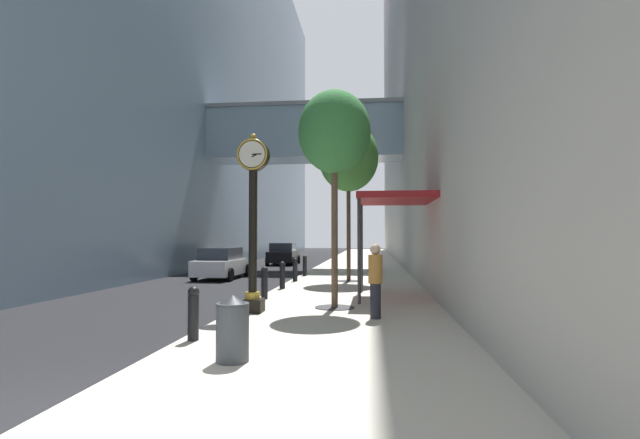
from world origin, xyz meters
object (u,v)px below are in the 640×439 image
Objects in this scene: bollard_fourth at (282,274)px; street_tree_near at (334,133)px; bollard_nearest at (193,312)px; trash_bin at (233,327)px; bollard_sixth at (305,265)px; street_clock at (253,213)px; bollard_third at (264,282)px; car_black_near at (283,254)px; pedestrian_walking at (375,279)px; bollard_fifth at (295,269)px; car_white_mid at (222,263)px; street_tree_mid_near at (348,158)px.

bollard_fourth is 0.17× the size of street_tree_near.
bollard_nearest is 0.98× the size of trash_bin.
bollard_sixth is at bearing 102.45° from street_tree_near.
street_clock is at bearing 100.66° from trash_bin.
car_black_near is at bearing 99.00° from bollard_third.
bollard_third and bollard_fourth have the same top height.
bollard_third is 4.76m from pedestrian_walking.
bollard_fourth is 3.01m from bollard_fifth.
trash_bin is (1.19, -7.45, 0.00)m from bollard_third.
street_tree_near is 5.79× the size of trash_bin.
trash_bin is 0.24× the size of car_black_near.
bollard_nearest is 0.23× the size of car_black_near.
bollard_nearest is 9.04m from bollard_fourth.
car_black_near reaches higher than bollard_fifth.
car_black_near is (-3.54, 23.17, -1.92)m from street_clock.
pedestrian_walking reaches higher than bollard_fourth.
car_white_mid is at bearing 111.71° from street_clock.
car_black_near is (-6.72, 23.78, -0.30)m from pedestrian_walking.
car_white_mid is at bearing 127.31° from bollard_fourth.
street_tree_mid_near reaches higher than car_black_near.
street_clock is 9.60m from street_tree_mid_near.
trash_bin is at bearing -83.50° from bollard_fourth.
street_clock is 1.06× the size of car_black_near.
bollard_fourth is 0.15× the size of street_tree_mid_near.
street_tree_near is 1.45× the size of car_white_mid.
car_black_near is (-5.61, 22.15, -4.21)m from street_tree_near.
street_tree_near is at bearing -72.89° from bollard_fifth.
bollard_sixth is 4.16m from car_white_mid.
trash_bin is (1.19, -16.50, 0.00)m from bollard_sixth.
bollard_fifth is at bearing 90.00° from bollard_fourth.
car_white_mid is (-4.11, -0.64, 0.09)m from bollard_sixth.
trash_bin is at bearing -71.52° from car_white_mid.
bollard_sixth is 0.24× the size of car_white_mid.
bollard_fourth is at bearing -125.74° from street_tree_mid_near.
bollard_third is at bearing -90.00° from bollard_fifth.
bollard_sixth is at bearing 90.00° from bollard_fourth.
car_black_near is (-3.26, 26.57, 0.12)m from bollard_nearest.
pedestrian_walking is at bearing -74.24° from bollard_sixth.
bollard_fourth is at bearing 90.00° from bollard_nearest.
street_clock is 4.57× the size of bollard_nearest.
bollard_fifth is 0.24× the size of car_white_mid.
trash_bin reaches higher than bollard_nearest.
car_black_near is (-3.26, 11.50, 0.12)m from bollard_sixth.
street_tree_near is at bearing -57.18° from car_white_mid.
bollard_nearest is 1.00× the size of bollard_sixth.
bollard_nearest is 13.47m from street_tree_mid_near.
bollard_third is 9.36m from car_white_mid.
car_black_near is at bearing 85.98° from car_white_mid.
bollard_fourth is (0.00, 9.04, 0.00)m from bollard_nearest.
bollard_sixth is at bearing 94.13° from trash_bin.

